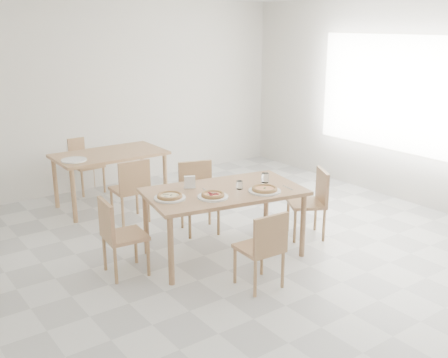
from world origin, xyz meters
TOP-DOWN VIEW (x-y plane):
  - room at (2.98, 0.30)m, footprint 7.28×7.00m
  - main_table at (-0.18, 0.33)m, footprint 1.79×1.23m
  - chair_south at (-0.33, -0.50)m, footprint 0.40×0.40m
  - chair_north at (0.01, 1.13)m, footprint 0.52×0.52m
  - chair_west at (-1.31, 0.58)m, footprint 0.43×0.43m
  - chair_east at (0.98, 0.14)m, footprint 0.55×0.55m
  - plate_margherita at (0.12, 0.03)m, footprint 0.34×0.34m
  - plate_mushroom at (-0.80, 0.42)m, footprint 0.32×0.32m
  - plate_pepperoni at (-0.43, 0.19)m, footprint 0.31×0.31m
  - pizza_margherita at (0.12, 0.03)m, footprint 0.31×0.31m
  - pizza_mushroom at (-0.80, 0.42)m, footprint 0.34×0.34m
  - pizza_pepperoni at (-0.43, 0.19)m, footprint 0.31×0.31m
  - tumbler_a at (0.35, 0.28)m, footprint 0.08×0.08m
  - tumbler_b at (-0.03, 0.26)m, footprint 0.07×0.07m
  - napkin_holder at (-0.45, 0.58)m, footprint 0.14×0.11m
  - fork_a at (-0.35, 0.43)m, footprint 0.04×0.16m
  - fork_b at (0.41, -0.02)m, footprint 0.04×0.19m
  - second_table at (-0.47, 2.58)m, footprint 1.47×0.85m
  - chair_back_s at (-0.54, 1.81)m, footprint 0.43×0.43m
  - chair_back_n at (-0.51, 3.41)m, footprint 0.43×0.43m
  - plate_empty at (-1.01, 2.46)m, footprint 0.32×0.32m

SIDE VIEW (x-z plane):
  - chair_south at x=-0.33m, z-range 0.06..0.84m
  - chair_west at x=-1.31m, z-range 0.06..0.86m
  - chair_east at x=0.98m, z-range 0.06..0.88m
  - chair_back_n at x=-0.51m, z-range 0.07..0.88m
  - chair_back_s at x=-0.54m, z-range 0.07..0.90m
  - chair_north at x=0.01m, z-range 0.07..0.91m
  - second_table at x=-0.47m, z-range 0.29..1.04m
  - main_table at x=-0.18m, z-range 0.30..1.05m
  - fork_a at x=-0.35m, z-range 0.75..0.76m
  - fork_b at x=0.41m, z-range 0.75..0.76m
  - plate_margherita at x=0.12m, z-range 0.75..0.77m
  - plate_mushroom at x=-0.80m, z-range 0.75..0.77m
  - plate_pepperoni at x=-0.43m, z-range 0.75..0.77m
  - plate_empty at x=-1.01m, z-range 0.75..0.77m
  - pizza_margherita at x=0.12m, z-range 0.76..0.80m
  - pizza_mushroom at x=-0.80m, z-range 0.76..0.80m
  - pizza_pepperoni at x=-0.43m, z-range 0.77..0.80m
  - tumbler_b at x=-0.03m, z-range 0.75..0.84m
  - tumbler_a at x=0.35m, z-range 0.75..0.86m
  - napkin_holder at x=-0.45m, z-range 0.75..0.89m
  - room at x=2.98m, z-range -2.00..5.00m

